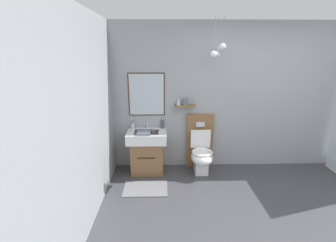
# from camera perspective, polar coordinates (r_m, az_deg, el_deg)

# --- Properties ---
(ground_plane) EXTENTS (6.33, 5.09, 0.10)m
(ground_plane) POSITION_cam_1_polar(r_m,az_deg,el_deg) (3.42, 29.03, -23.98)
(ground_plane) COLOR #3D3D42
(ground_plane) RESTS_ON ground
(wall_back) EXTENTS (5.13, 0.65, 2.55)m
(wall_back) POSITION_cam_1_polar(r_m,az_deg,el_deg) (4.43, 19.33, 5.43)
(wall_back) COLOR #999EA3
(wall_back) RESTS_ON ground
(wall_left) EXTENTS (0.12, 3.89, 2.55)m
(wall_left) POSITION_cam_1_polar(r_m,az_deg,el_deg) (2.51, -23.23, -3.14)
(wall_left) COLOR #999EA3
(wall_left) RESTS_ON ground
(bath_mat) EXTENTS (0.68, 0.44, 0.01)m
(bath_mat) POSITION_cam_1_polar(r_m,az_deg,el_deg) (3.82, -5.49, -16.03)
(bath_mat) COLOR slate
(bath_mat) RESTS_ON ground
(vanity_sink_left) EXTENTS (0.67, 0.49, 0.74)m
(vanity_sink_left) POSITION_cam_1_polar(r_m,az_deg,el_deg) (4.16, -5.07, -7.03)
(vanity_sink_left) COLOR brown
(vanity_sink_left) RESTS_ON ground
(tap_on_left_sink) EXTENTS (0.03, 0.13, 0.11)m
(tap_on_left_sink) POSITION_cam_1_polar(r_m,az_deg,el_deg) (4.18, -5.06, -0.81)
(tap_on_left_sink) COLOR silver
(tap_on_left_sink) RESTS_ON vanity_sink_left
(toilet) EXTENTS (0.48, 0.63, 1.00)m
(toilet) POSITION_cam_1_polar(r_m,az_deg,el_deg) (4.22, 7.93, -7.13)
(toilet) COLOR brown
(toilet) RESTS_ON ground
(toothbrush_cup) EXTENTS (0.07, 0.07, 0.20)m
(toothbrush_cup) POSITION_cam_1_polar(r_m,az_deg,el_deg) (4.20, -8.56, -1.06)
(toothbrush_cup) COLOR silver
(toothbrush_cup) RESTS_ON vanity_sink_left
(soap_dispenser) EXTENTS (0.06, 0.06, 0.19)m
(soap_dispenser) POSITION_cam_1_polar(r_m,az_deg,el_deg) (4.17, -1.41, -0.68)
(soap_dispenser) COLOR #4C4C51
(soap_dispenser) RESTS_ON vanity_sink_left
(folded_hand_towel) EXTENTS (0.22, 0.16, 0.04)m
(folded_hand_towel) POSITION_cam_1_polar(r_m,az_deg,el_deg) (3.90, -5.93, -2.92)
(folded_hand_towel) COLOR gray
(folded_hand_towel) RESTS_ON vanity_sink_left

